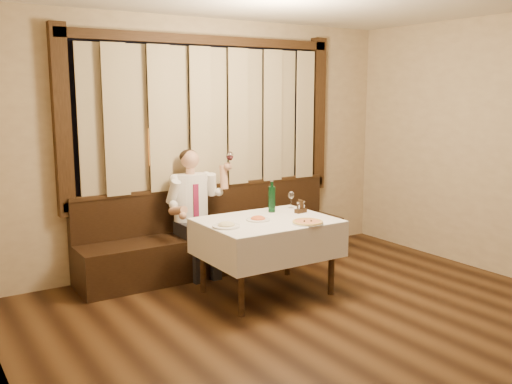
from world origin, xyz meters
TOP-DOWN VIEW (x-y plane):
  - room at (-0.00, 0.97)m, footprint 5.01×6.01m
  - banquette at (0.00, 2.72)m, footprint 3.20×0.61m
  - dining_table at (0.00, 1.70)m, footprint 1.27×0.97m
  - pizza at (0.23, 1.35)m, footprint 0.31×0.31m
  - pasta_red at (-0.09, 1.72)m, footprint 0.23×0.23m
  - pasta_cream at (-0.49, 1.64)m, footprint 0.26×0.26m
  - green_bottle at (0.24, 1.97)m, footprint 0.07×0.07m
  - table_wine_glass at (0.53, 2.03)m, footprint 0.07×0.07m
  - cruet_caddy at (0.47, 1.78)m, footprint 0.13×0.08m
  - seated_man at (-0.32, 2.63)m, footprint 0.74×0.56m

SIDE VIEW (x-z plane):
  - banquette at x=0.00m, z-range -0.16..0.78m
  - dining_table at x=0.00m, z-range 0.27..1.03m
  - pizza at x=0.23m, z-range 0.75..0.79m
  - pasta_red at x=-0.09m, z-range 0.75..0.83m
  - pasta_cream at x=-0.49m, z-range 0.75..0.84m
  - seated_man at x=-0.32m, z-range 0.12..1.49m
  - cruet_caddy at x=0.47m, z-range 0.74..0.87m
  - table_wine_glass at x=0.53m, z-range 0.80..0.98m
  - green_bottle at x=0.24m, z-range 0.73..1.06m
  - room at x=0.00m, z-range 0.09..2.91m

